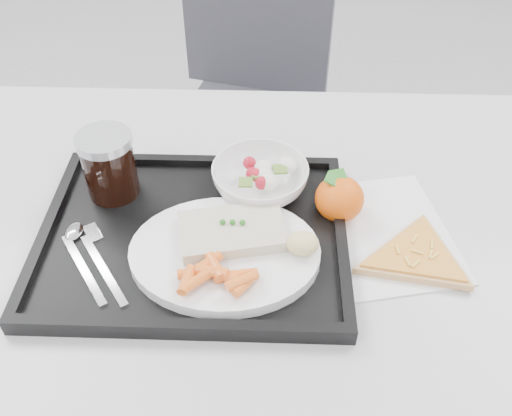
{
  "coord_description": "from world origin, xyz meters",
  "views": [
    {
      "loc": [
        0.05,
        -0.31,
        1.37
      ],
      "look_at": [
        0.03,
        0.33,
        0.77
      ],
      "focal_mm": 40.0,
      "sensor_mm": 36.0,
      "label": 1
    }
  ],
  "objects_px": {
    "dinner_plate": "(225,253)",
    "salad_bowl": "(260,179)",
    "cola_glass": "(109,164)",
    "tangerine": "(339,198)",
    "chair": "(255,86)",
    "tray": "(194,237)",
    "pizza_slice": "(416,257)",
    "table": "(240,259)"
  },
  "relations": [
    {
      "from": "pizza_slice",
      "to": "chair",
      "type": "bearing_deg",
      "value": 107.44
    },
    {
      "from": "table",
      "to": "pizza_slice",
      "type": "xyz_separation_m",
      "value": [
        0.26,
        -0.06,
        0.08
      ]
    },
    {
      "from": "salad_bowl",
      "to": "pizza_slice",
      "type": "height_order",
      "value": "salad_bowl"
    },
    {
      "from": "tray",
      "to": "salad_bowl",
      "type": "relative_size",
      "value": 2.96
    },
    {
      "from": "chair",
      "to": "tray",
      "type": "xyz_separation_m",
      "value": [
        -0.06,
        -0.8,
        0.22
      ]
    },
    {
      "from": "dinner_plate",
      "to": "salad_bowl",
      "type": "xyz_separation_m",
      "value": [
        0.05,
        0.15,
        0.01
      ]
    },
    {
      "from": "tray",
      "to": "tangerine",
      "type": "bearing_deg",
      "value": 16.17
    },
    {
      "from": "tray",
      "to": "pizza_slice",
      "type": "bearing_deg",
      "value": -5.32
    },
    {
      "from": "chair",
      "to": "cola_glass",
      "type": "xyz_separation_m",
      "value": [
        -0.2,
        -0.71,
        0.28
      ]
    },
    {
      "from": "cola_glass",
      "to": "pizza_slice",
      "type": "distance_m",
      "value": 0.48
    },
    {
      "from": "salad_bowl",
      "to": "tangerine",
      "type": "bearing_deg",
      "value": -17.39
    },
    {
      "from": "tray",
      "to": "pizza_slice",
      "type": "distance_m",
      "value": 0.33
    },
    {
      "from": "chair",
      "to": "pizza_slice",
      "type": "bearing_deg",
      "value": -72.56
    },
    {
      "from": "dinner_plate",
      "to": "salad_bowl",
      "type": "bearing_deg",
      "value": 72.64
    },
    {
      "from": "dinner_plate",
      "to": "salad_bowl",
      "type": "distance_m",
      "value": 0.15
    },
    {
      "from": "table",
      "to": "chair",
      "type": "distance_m",
      "value": 0.79
    },
    {
      "from": "table",
      "to": "tray",
      "type": "height_order",
      "value": "tray"
    },
    {
      "from": "tray",
      "to": "salad_bowl",
      "type": "distance_m",
      "value": 0.14
    },
    {
      "from": "tangerine",
      "to": "table",
      "type": "bearing_deg",
      "value": -166.11
    },
    {
      "from": "dinner_plate",
      "to": "cola_glass",
      "type": "distance_m",
      "value": 0.24
    },
    {
      "from": "tangerine",
      "to": "salad_bowl",
      "type": "bearing_deg",
      "value": 162.61
    },
    {
      "from": "chair",
      "to": "dinner_plate",
      "type": "distance_m",
      "value": 0.88
    },
    {
      "from": "tray",
      "to": "dinner_plate",
      "type": "bearing_deg",
      "value": -41.61
    },
    {
      "from": "chair",
      "to": "tray",
      "type": "bearing_deg",
      "value": -94.53
    },
    {
      "from": "tray",
      "to": "tangerine",
      "type": "height_order",
      "value": "tangerine"
    },
    {
      "from": "tangerine",
      "to": "pizza_slice",
      "type": "xyz_separation_m",
      "value": [
        0.11,
        -0.09,
        -0.02
      ]
    },
    {
      "from": "tray",
      "to": "tangerine",
      "type": "distance_m",
      "value": 0.23
    },
    {
      "from": "dinner_plate",
      "to": "pizza_slice",
      "type": "xyz_separation_m",
      "value": [
        0.27,
        0.01,
        -0.01
      ]
    },
    {
      "from": "table",
      "to": "salad_bowl",
      "type": "bearing_deg",
      "value": 68.21
    },
    {
      "from": "chair",
      "to": "dinner_plate",
      "type": "height_order",
      "value": "chair"
    },
    {
      "from": "cola_glass",
      "to": "pizza_slice",
      "type": "relative_size",
      "value": 0.44
    },
    {
      "from": "table",
      "to": "chair",
      "type": "bearing_deg",
      "value": 90.15
    },
    {
      "from": "chair",
      "to": "pizza_slice",
      "type": "height_order",
      "value": "chair"
    },
    {
      "from": "dinner_plate",
      "to": "pizza_slice",
      "type": "relative_size",
      "value": 1.1
    },
    {
      "from": "salad_bowl",
      "to": "cola_glass",
      "type": "distance_m",
      "value": 0.24
    },
    {
      "from": "chair",
      "to": "salad_bowl",
      "type": "bearing_deg",
      "value": -87.33
    },
    {
      "from": "table",
      "to": "tangerine",
      "type": "relative_size",
      "value": 13.96
    },
    {
      "from": "salad_bowl",
      "to": "pizza_slice",
      "type": "xyz_separation_m",
      "value": [
        0.23,
        -0.13,
        -0.03
      ]
    },
    {
      "from": "chair",
      "to": "dinner_plate",
      "type": "bearing_deg",
      "value": -90.9
    },
    {
      "from": "table",
      "to": "cola_glass",
      "type": "height_order",
      "value": "cola_glass"
    },
    {
      "from": "cola_glass",
      "to": "tangerine",
      "type": "relative_size",
      "value": 1.26
    },
    {
      "from": "table",
      "to": "salad_bowl",
      "type": "xyz_separation_m",
      "value": [
        0.03,
        0.08,
        0.11
      ]
    }
  ]
}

